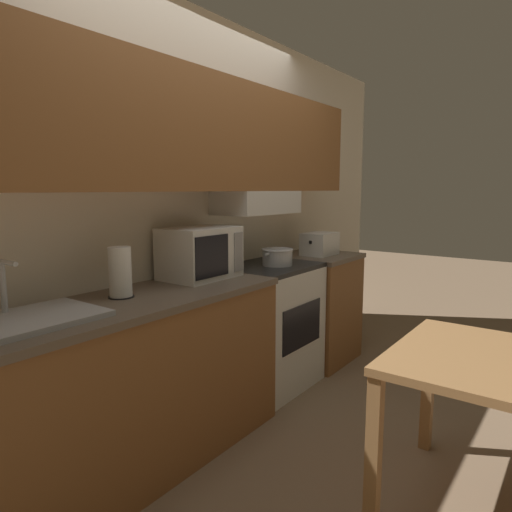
{
  "coord_description": "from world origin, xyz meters",
  "views": [
    {
      "loc": [
        -2.05,
        -2.08,
        1.42
      ],
      "look_at": [
        0.05,
        -0.53,
        1.04
      ],
      "focal_mm": 32.0,
      "sensor_mm": 36.0,
      "label": 1
    }
  ],
  "objects_px": {
    "microwave": "(200,253)",
    "paper_towel_roll": "(120,272)",
    "toaster": "(320,244)",
    "cooking_pot": "(277,256)",
    "dining_table": "(482,382)",
    "sink_basin": "(23,320)",
    "stove_range": "(269,326)"
  },
  "relations": [
    {
      "from": "microwave",
      "to": "dining_table",
      "type": "relative_size",
      "value": 0.52
    },
    {
      "from": "paper_towel_roll",
      "to": "dining_table",
      "type": "relative_size",
      "value": 0.3
    },
    {
      "from": "toaster",
      "to": "sink_basin",
      "type": "height_order",
      "value": "sink_basin"
    },
    {
      "from": "microwave",
      "to": "toaster",
      "type": "distance_m",
      "value": 1.3
    },
    {
      "from": "stove_range",
      "to": "sink_basin",
      "type": "distance_m",
      "value": 1.81
    },
    {
      "from": "stove_range",
      "to": "cooking_pot",
      "type": "relative_size",
      "value": 2.95
    },
    {
      "from": "microwave",
      "to": "paper_towel_roll",
      "type": "height_order",
      "value": "microwave"
    },
    {
      "from": "microwave",
      "to": "paper_towel_roll",
      "type": "xyz_separation_m",
      "value": [
        -0.6,
        -0.03,
        -0.03
      ]
    },
    {
      "from": "microwave",
      "to": "paper_towel_roll",
      "type": "bearing_deg",
      "value": -177.47
    },
    {
      "from": "toaster",
      "to": "sink_basin",
      "type": "distance_m",
      "value": 2.41
    },
    {
      "from": "cooking_pot",
      "to": "dining_table",
      "type": "relative_size",
      "value": 0.36
    },
    {
      "from": "microwave",
      "to": "toaster",
      "type": "relative_size",
      "value": 1.44
    },
    {
      "from": "cooking_pot",
      "to": "paper_towel_roll",
      "type": "distance_m",
      "value": 1.26
    },
    {
      "from": "microwave",
      "to": "dining_table",
      "type": "bearing_deg",
      "value": -87.03
    },
    {
      "from": "microwave",
      "to": "sink_basin",
      "type": "bearing_deg",
      "value": -175.59
    },
    {
      "from": "cooking_pot",
      "to": "toaster",
      "type": "xyz_separation_m",
      "value": [
        0.63,
        0.01,
        0.03
      ]
    },
    {
      "from": "stove_range",
      "to": "paper_towel_roll",
      "type": "height_order",
      "value": "paper_towel_roll"
    },
    {
      "from": "stove_range",
      "to": "microwave",
      "type": "bearing_deg",
      "value": 173.37
    },
    {
      "from": "stove_range",
      "to": "paper_towel_roll",
      "type": "distance_m",
      "value": 1.36
    },
    {
      "from": "cooking_pot",
      "to": "dining_table",
      "type": "distance_m",
      "value": 1.59
    },
    {
      "from": "toaster",
      "to": "paper_towel_roll",
      "type": "relative_size",
      "value": 1.22
    },
    {
      "from": "toaster",
      "to": "sink_basin",
      "type": "bearing_deg",
      "value": 179.35
    },
    {
      "from": "stove_range",
      "to": "cooking_pot",
      "type": "xyz_separation_m",
      "value": [
        0.03,
        -0.05,
        0.51
      ]
    },
    {
      "from": "cooking_pot",
      "to": "dining_table",
      "type": "height_order",
      "value": "cooking_pot"
    },
    {
      "from": "stove_range",
      "to": "paper_towel_roll",
      "type": "xyz_separation_m",
      "value": [
        -1.23,
        0.05,
        0.57
      ]
    },
    {
      "from": "microwave",
      "to": "sink_basin",
      "type": "relative_size",
      "value": 0.75
    },
    {
      "from": "microwave",
      "to": "toaster",
      "type": "xyz_separation_m",
      "value": [
        1.29,
        -0.11,
        -0.06
      ]
    },
    {
      "from": "cooking_pot",
      "to": "paper_towel_roll",
      "type": "xyz_separation_m",
      "value": [
        -1.26,
        0.1,
        0.06
      ]
    },
    {
      "from": "toaster",
      "to": "sink_basin",
      "type": "relative_size",
      "value": 0.52
    },
    {
      "from": "paper_towel_roll",
      "to": "sink_basin",
      "type": "bearing_deg",
      "value": -173.41
    },
    {
      "from": "cooking_pot",
      "to": "stove_range",
      "type": "bearing_deg",
      "value": 117.93
    },
    {
      "from": "paper_towel_roll",
      "to": "dining_table",
      "type": "xyz_separation_m",
      "value": [
        0.68,
        -1.54,
        -0.41
      ]
    }
  ]
}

